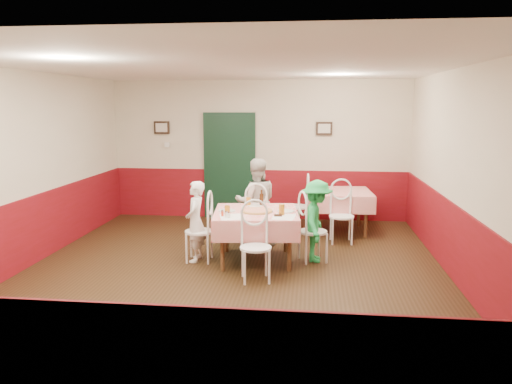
# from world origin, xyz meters

# --- Properties ---
(floor) EXTENTS (7.00, 7.00, 0.00)m
(floor) POSITION_xyz_m (0.00, 0.00, 0.00)
(floor) COLOR black
(floor) RESTS_ON ground
(ceiling) EXTENTS (7.00, 7.00, 0.00)m
(ceiling) POSITION_xyz_m (0.00, 0.00, 2.80)
(ceiling) COLOR white
(ceiling) RESTS_ON back_wall
(back_wall) EXTENTS (6.00, 0.10, 2.80)m
(back_wall) POSITION_xyz_m (0.00, 3.50, 1.40)
(back_wall) COLOR beige
(back_wall) RESTS_ON ground
(front_wall) EXTENTS (6.00, 0.10, 2.80)m
(front_wall) POSITION_xyz_m (0.00, -3.50, 1.40)
(front_wall) COLOR beige
(front_wall) RESTS_ON ground
(left_wall) EXTENTS (0.10, 7.00, 2.80)m
(left_wall) POSITION_xyz_m (-3.00, 0.00, 1.40)
(left_wall) COLOR beige
(left_wall) RESTS_ON ground
(right_wall) EXTENTS (0.10, 7.00, 2.80)m
(right_wall) POSITION_xyz_m (3.00, 0.00, 1.40)
(right_wall) COLOR beige
(right_wall) RESTS_ON ground
(wainscot_back) EXTENTS (6.00, 0.03, 1.00)m
(wainscot_back) POSITION_xyz_m (0.00, 3.48, 0.50)
(wainscot_back) COLOR maroon
(wainscot_back) RESTS_ON ground
(wainscot_front) EXTENTS (6.00, 0.03, 1.00)m
(wainscot_front) POSITION_xyz_m (0.00, -3.48, 0.50)
(wainscot_front) COLOR maroon
(wainscot_front) RESTS_ON ground
(wainscot_left) EXTENTS (0.03, 7.00, 1.00)m
(wainscot_left) POSITION_xyz_m (-2.98, 0.00, 0.50)
(wainscot_left) COLOR maroon
(wainscot_left) RESTS_ON ground
(wainscot_right) EXTENTS (0.03, 7.00, 1.00)m
(wainscot_right) POSITION_xyz_m (2.98, 0.00, 0.50)
(wainscot_right) COLOR maroon
(wainscot_right) RESTS_ON ground
(door) EXTENTS (0.96, 0.06, 2.10)m
(door) POSITION_xyz_m (-0.60, 3.45, 1.05)
(door) COLOR black
(door) RESTS_ON ground
(picture_left) EXTENTS (0.32, 0.03, 0.26)m
(picture_left) POSITION_xyz_m (-2.00, 3.45, 1.85)
(picture_left) COLOR black
(picture_left) RESTS_ON back_wall
(picture_right) EXTENTS (0.32, 0.03, 0.26)m
(picture_right) POSITION_xyz_m (1.30, 3.45, 1.85)
(picture_right) COLOR black
(picture_right) RESTS_ON back_wall
(thermostat) EXTENTS (0.10, 0.03, 0.10)m
(thermostat) POSITION_xyz_m (-1.90, 3.45, 1.50)
(thermostat) COLOR white
(thermostat) RESTS_ON back_wall
(main_table) EXTENTS (1.34, 1.34, 0.77)m
(main_table) POSITION_xyz_m (0.26, 0.62, 0.38)
(main_table) COLOR red
(main_table) RESTS_ON ground
(second_table) EXTENTS (1.19, 1.19, 0.77)m
(second_table) POSITION_xyz_m (1.59, 2.53, 0.38)
(second_table) COLOR red
(second_table) RESTS_ON ground
(chair_left) EXTENTS (0.43, 0.43, 0.90)m
(chair_left) POSITION_xyz_m (-0.58, 0.53, 0.45)
(chair_left) COLOR white
(chair_left) RESTS_ON ground
(chair_right) EXTENTS (0.54, 0.54, 0.90)m
(chair_right) POSITION_xyz_m (1.11, 0.71, 0.45)
(chair_right) COLOR white
(chair_right) RESTS_ON ground
(chair_far) EXTENTS (0.46, 0.46, 0.90)m
(chair_far) POSITION_xyz_m (0.17, 1.46, 0.45)
(chair_far) COLOR white
(chair_far) RESTS_ON ground
(chair_near) EXTENTS (0.50, 0.50, 0.90)m
(chair_near) POSITION_xyz_m (0.35, -0.23, 0.45)
(chair_near) COLOR white
(chair_near) RESTS_ON ground
(chair_second_a) EXTENTS (0.44, 0.44, 0.90)m
(chair_second_a) POSITION_xyz_m (0.84, 2.53, 0.45)
(chair_second_a) COLOR white
(chair_second_a) RESTS_ON ground
(chair_second_b) EXTENTS (0.44, 0.44, 0.90)m
(chair_second_b) POSITION_xyz_m (1.59, 1.78, 0.45)
(chair_second_b) COLOR white
(chair_second_b) RESTS_ON ground
(pizza) EXTENTS (0.50, 0.50, 0.03)m
(pizza) POSITION_xyz_m (0.28, 0.58, 0.78)
(pizza) COLOR #B74723
(pizza) RESTS_ON main_table
(plate_left) EXTENTS (0.28, 0.28, 0.01)m
(plate_left) POSITION_xyz_m (-0.17, 0.57, 0.77)
(plate_left) COLOR white
(plate_left) RESTS_ON main_table
(plate_right) EXTENTS (0.28, 0.28, 0.01)m
(plate_right) POSITION_xyz_m (0.70, 0.65, 0.77)
(plate_right) COLOR white
(plate_right) RESTS_ON main_table
(plate_far) EXTENTS (0.28, 0.28, 0.01)m
(plate_far) POSITION_xyz_m (0.20, 1.01, 0.77)
(plate_far) COLOR white
(plate_far) RESTS_ON main_table
(glass_a) EXTENTS (0.08, 0.08, 0.14)m
(glass_a) POSITION_xyz_m (-0.11, 0.31, 0.83)
(glass_a) COLOR #BF7219
(glass_a) RESTS_ON main_table
(glass_b) EXTENTS (0.09, 0.09, 0.15)m
(glass_b) POSITION_xyz_m (0.66, 0.41, 0.84)
(glass_b) COLOR #BF7219
(glass_b) RESTS_ON main_table
(glass_c) EXTENTS (0.08, 0.08, 0.13)m
(glass_c) POSITION_xyz_m (0.10, 1.01, 0.83)
(glass_c) COLOR #BF7219
(glass_c) RESTS_ON main_table
(beer_bottle) EXTENTS (0.07, 0.07, 0.23)m
(beer_bottle) POSITION_xyz_m (0.30, 1.05, 0.87)
(beer_bottle) COLOR #381C0A
(beer_bottle) RESTS_ON main_table
(shaker_a) EXTENTS (0.04, 0.04, 0.09)m
(shaker_a) POSITION_xyz_m (-0.10, 0.17, 0.81)
(shaker_a) COLOR silver
(shaker_a) RESTS_ON main_table
(shaker_b) EXTENTS (0.04, 0.04, 0.09)m
(shaker_b) POSITION_xyz_m (-0.06, 0.13, 0.81)
(shaker_b) COLOR silver
(shaker_b) RESTS_ON main_table
(shaker_c) EXTENTS (0.04, 0.04, 0.09)m
(shaker_c) POSITION_xyz_m (-0.17, 0.23, 0.81)
(shaker_c) COLOR #B23319
(shaker_c) RESTS_ON main_table
(menu_left) EXTENTS (0.39, 0.46, 0.00)m
(menu_left) POSITION_xyz_m (-0.05, 0.21, 0.76)
(menu_left) COLOR white
(menu_left) RESTS_ON main_table
(menu_right) EXTENTS (0.34, 0.43, 0.00)m
(menu_right) POSITION_xyz_m (0.70, 0.29, 0.76)
(menu_right) COLOR white
(menu_right) RESTS_ON main_table
(wallet) EXTENTS (0.12, 0.10, 0.02)m
(wallet) POSITION_xyz_m (0.61, 0.34, 0.77)
(wallet) COLOR black
(wallet) RESTS_ON main_table
(diner_left) EXTENTS (0.29, 0.44, 1.21)m
(diner_left) POSITION_xyz_m (-0.63, 0.52, 0.60)
(diner_left) COLOR gray
(diner_left) RESTS_ON ground
(diner_far) EXTENTS (0.80, 0.68, 1.45)m
(diner_far) POSITION_xyz_m (0.17, 1.51, 0.72)
(diner_far) COLOR gray
(diner_far) RESTS_ON ground
(diner_right) EXTENTS (0.49, 0.81, 1.23)m
(diner_right) POSITION_xyz_m (1.16, 0.72, 0.61)
(diner_right) COLOR gray
(diner_right) RESTS_ON ground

